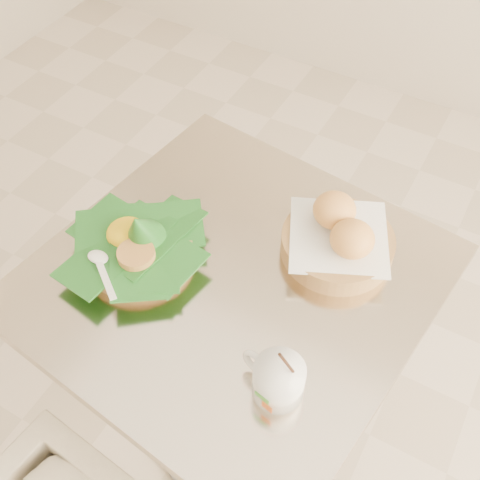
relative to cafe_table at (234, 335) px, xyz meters
The scene contains 5 objects.
floor 0.54m from the cafe_table, 156.26° to the right, with size 3.60×3.60×0.00m, color beige.
cafe_table is the anchor object (origin of this frame).
rice_basket 0.32m from the cafe_table, 165.56° to the right, with size 0.27×0.27×0.13m.
bread_basket 0.34m from the cafe_table, 45.36° to the left, with size 0.25×0.25×0.11m.
coffee_mug 0.36m from the cafe_table, 43.63° to the right, with size 0.12×0.09×0.15m.
Camera 1 is at (0.45, -0.54, 1.67)m, focal length 45.00 mm.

